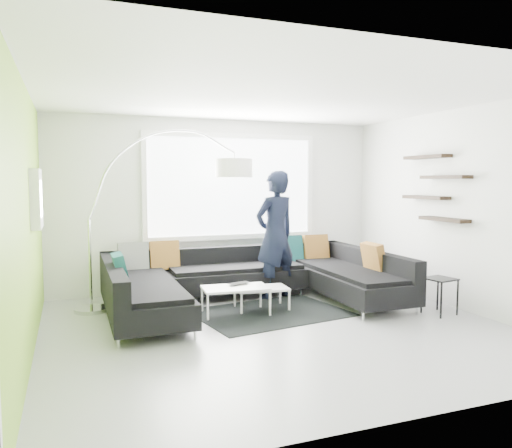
{
  "coord_description": "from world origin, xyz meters",
  "views": [
    {
      "loc": [
        -2.36,
        -5.47,
        1.8
      ],
      "look_at": [
        0.05,
        0.9,
        1.21
      ],
      "focal_mm": 35.0,
      "sensor_mm": 36.0,
      "label": 1
    }
  ],
  "objects_px": {
    "arc_lamp": "(89,220)",
    "person": "(275,235)",
    "sectional_sofa": "(253,281)",
    "laptop": "(241,284)",
    "side_table": "(439,296)",
    "coffee_table": "(249,298)"
  },
  "relations": [
    {
      "from": "sectional_sofa",
      "to": "laptop",
      "type": "xyz_separation_m",
      "value": [
        -0.23,
        -0.16,
        0.0
      ]
    },
    {
      "from": "coffee_table",
      "to": "arc_lamp",
      "type": "distance_m",
      "value": 2.43
    },
    {
      "from": "arc_lamp",
      "to": "person",
      "type": "relative_size",
      "value": 1.3
    },
    {
      "from": "side_table",
      "to": "coffee_table",
      "type": "bearing_deg",
      "value": 156.45
    },
    {
      "from": "side_table",
      "to": "laptop",
      "type": "relative_size",
      "value": 1.36
    },
    {
      "from": "arc_lamp",
      "to": "laptop",
      "type": "bearing_deg",
      "value": -15.91
    },
    {
      "from": "person",
      "to": "arc_lamp",
      "type": "bearing_deg",
      "value": -19.9
    },
    {
      "from": "arc_lamp",
      "to": "person",
      "type": "xyz_separation_m",
      "value": [
        2.69,
        -0.15,
        -0.29
      ]
    },
    {
      "from": "sectional_sofa",
      "to": "coffee_table",
      "type": "bearing_deg",
      "value": -123.02
    },
    {
      "from": "arc_lamp",
      "to": "coffee_table",
      "type": "bearing_deg",
      "value": -15.66
    },
    {
      "from": "coffee_table",
      "to": "arc_lamp",
      "type": "bearing_deg",
      "value": 164.08
    },
    {
      "from": "person",
      "to": "side_table",
      "type": "bearing_deg",
      "value": 118.93
    },
    {
      "from": "coffee_table",
      "to": "person",
      "type": "bearing_deg",
      "value": 48.91
    },
    {
      "from": "sectional_sofa",
      "to": "person",
      "type": "bearing_deg",
      "value": 39.9
    },
    {
      "from": "laptop",
      "to": "arc_lamp",
      "type": "bearing_deg",
      "value": 142.09
    },
    {
      "from": "arc_lamp",
      "to": "side_table",
      "type": "distance_m",
      "value": 4.86
    },
    {
      "from": "laptop",
      "to": "person",
      "type": "bearing_deg",
      "value": 21.55
    },
    {
      "from": "sectional_sofa",
      "to": "side_table",
      "type": "xyz_separation_m",
      "value": [
        2.24,
        -1.22,
        -0.13
      ]
    },
    {
      "from": "sectional_sofa",
      "to": "laptop",
      "type": "distance_m",
      "value": 0.28
    },
    {
      "from": "sectional_sofa",
      "to": "arc_lamp",
      "type": "bearing_deg",
      "value": 165.03
    },
    {
      "from": "side_table",
      "to": "laptop",
      "type": "bearing_deg",
      "value": 156.74
    },
    {
      "from": "side_table",
      "to": "laptop",
      "type": "xyz_separation_m",
      "value": [
        -2.47,
        1.06,
        0.14
      ]
    }
  ]
}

